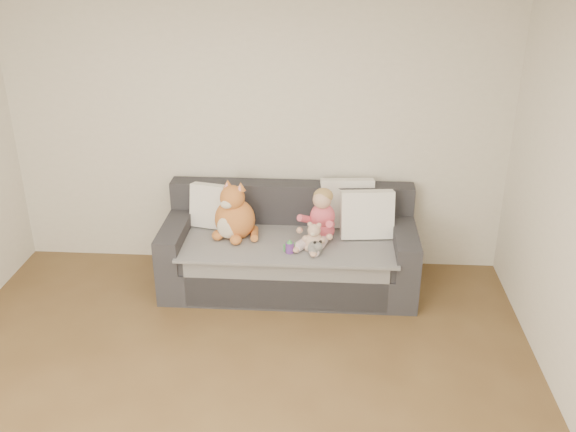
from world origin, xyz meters
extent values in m
plane|color=white|center=(0.00, 0.00, 2.60)|extent=(5.00, 5.00, 0.00)
plane|color=beige|center=(0.00, 2.50, 1.30)|extent=(4.50, 0.00, 4.50)
cube|color=#242429|center=(0.33, 2.02, 0.15)|extent=(2.20, 0.90, 0.30)
cube|color=#242429|center=(0.33, 1.99, 0.38)|extent=(1.90, 0.80, 0.15)
cube|color=#242429|center=(0.33, 2.37, 0.65)|extent=(2.20, 0.20, 0.40)
cube|color=#242429|center=(-0.67, 2.02, 0.45)|extent=(0.20, 0.90, 0.30)
cube|color=#242429|center=(1.33, 2.02, 0.45)|extent=(0.20, 0.90, 0.30)
cube|color=gray|center=(0.33, 1.97, 0.46)|extent=(1.85, 0.88, 0.02)
cube|color=gray|center=(0.33, 1.58, 0.23)|extent=(1.70, 0.02, 0.41)
cube|color=white|center=(-0.36, 2.22, 0.67)|extent=(0.46, 0.28, 0.40)
cube|color=white|center=(0.83, 2.32, 0.69)|extent=(0.49, 0.25, 0.45)
cube|color=white|center=(1.00, 2.10, 0.68)|extent=(0.48, 0.25, 0.43)
ellipsoid|color=#E4505E|center=(0.61, 2.01, 0.56)|extent=(0.23, 0.18, 0.18)
ellipsoid|color=#E4505E|center=(0.61, 2.02, 0.69)|extent=(0.21, 0.18, 0.24)
ellipsoid|color=#DBAA8C|center=(0.61, 2.01, 0.85)|extent=(0.16, 0.16, 0.16)
ellipsoid|color=tan|center=(0.61, 2.03, 0.88)|extent=(0.17, 0.17, 0.13)
cylinder|color=#E4505E|center=(0.48, 1.99, 0.67)|extent=(0.19, 0.20, 0.15)
cylinder|color=#E4505E|center=(0.68, 1.91, 0.67)|extent=(0.08, 0.22, 0.15)
ellipsoid|color=#DBAA8C|center=(0.42, 1.93, 0.59)|extent=(0.06, 0.06, 0.06)
ellipsoid|color=#DBAA8C|center=(0.68, 1.82, 0.59)|extent=(0.06, 0.06, 0.06)
cylinder|color=#E5B2C6|center=(0.47, 1.86, 0.51)|extent=(0.22, 0.28, 0.10)
cylinder|color=#E5B2C6|center=(0.59, 1.81, 0.51)|extent=(0.16, 0.29, 0.10)
ellipsoid|color=#DBAA8C|center=(0.40, 1.74, 0.51)|extent=(0.06, 0.09, 0.05)
ellipsoid|color=#DBAA8C|center=(0.55, 1.67, 0.51)|extent=(0.06, 0.09, 0.05)
ellipsoid|color=#B35C27|center=(-0.15, 2.03, 0.63)|extent=(0.35, 0.30, 0.37)
ellipsoid|color=beige|center=(-0.20, 1.92, 0.60)|extent=(0.18, 0.08, 0.21)
ellipsoid|color=#B35C27|center=(-0.16, 2.00, 0.85)|extent=(0.21, 0.21, 0.21)
ellipsoid|color=beige|center=(-0.20, 1.92, 0.82)|extent=(0.10, 0.07, 0.07)
cone|color=#B35C27|center=(-0.20, 2.06, 0.95)|extent=(0.11, 0.11, 0.07)
cone|color=pink|center=(-0.21, 2.05, 0.94)|extent=(0.07, 0.07, 0.05)
cone|color=#B35C27|center=(-0.09, 2.01, 0.95)|extent=(0.11, 0.11, 0.07)
cone|color=pink|center=(-0.09, 2.00, 0.94)|extent=(0.07, 0.07, 0.05)
ellipsoid|color=#B35C27|center=(-0.29, 1.94, 0.52)|extent=(0.10, 0.12, 0.08)
ellipsoid|color=#B35C27|center=(-0.12, 1.86, 0.52)|extent=(0.10, 0.12, 0.08)
cylinder|color=#B35C27|center=(0.02, 2.00, 0.51)|extent=(0.09, 0.24, 0.09)
ellipsoid|color=tan|center=(0.55, 1.82, 0.55)|extent=(0.16, 0.13, 0.16)
ellipsoid|color=tan|center=(0.55, 1.81, 0.65)|extent=(0.11, 0.11, 0.11)
ellipsoid|color=tan|center=(0.51, 1.83, 0.70)|extent=(0.04, 0.04, 0.04)
ellipsoid|color=tan|center=(0.59, 1.82, 0.70)|extent=(0.04, 0.04, 0.04)
ellipsoid|color=beige|center=(0.54, 1.77, 0.64)|extent=(0.04, 0.04, 0.04)
ellipsoid|color=tan|center=(0.47, 1.82, 0.57)|extent=(0.06, 0.06, 0.06)
ellipsoid|color=tan|center=(0.62, 1.79, 0.57)|extent=(0.06, 0.06, 0.06)
ellipsoid|color=tan|center=(0.50, 1.79, 0.50)|extent=(0.06, 0.06, 0.06)
ellipsoid|color=tan|center=(0.58, 1.77, 0.50)|extent=(0.06, 0.06, 0.06)
ellipsoid|color=white|center=(0.56, 1.74, 0.53)|extent=(0.12, 0.16, 0.11)
ellipsoid|color=white|center=(0.59, 1.67, 0.58)|extent=(0.07, 0.07, 0.07)
ellipsoid|color=black|center=(0.56, 1.67, 0.61)|extent=(0.03, 0.03, 0.03)
ellipsoid|color=black|center=(0.60, 1.69, 0.61)|extent=(0.03, 0.03, 0.03)
cylinder|color=#673592|center=(0.35, 1.74, 0.52)|extent=(0.09, 0.09, 0.09)
cone|color=green|center=(0.35, 1.74, 0.58)|extent=(0.08, 0.08, 0.04)
cylinder|color=green|center=(0.30, 1.72, 0.53)|extent=(0.02, 0.02, 0.06)
cylinder|color=green|center=(0.39, 1.75, 0.53)|extent=(0.02, 0.02, 0.06)
camera|label=1|loc=(0.65, -3.00, 2.97)|focal=40.00mm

